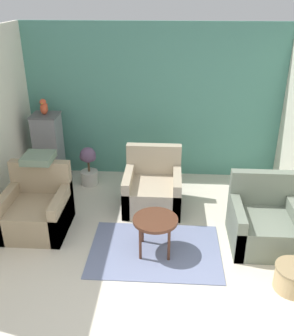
% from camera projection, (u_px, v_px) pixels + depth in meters
% --- Properties ---
extents(ground_plane, '(20.00, 20.00, 0.00)m').
position_uv_depth(ground_plane, '(136.00, 322.00, 3.80)').
color(ground_plane, beige).
rests_on(ground_plane, ground).
extents(wall_back_accent, '(4.44, 0.06, 2.62)m').
position_uv_depth(wall_back_accent, '(154.00, 103.00, 6.37)').
color(wall_back_accent, '#4C897A').
rests_on(wall_back_accent, ground_plane).
extents(area_rug, '(1.68, 1.18, 0.01)m').
position_uv_depth(area_rug, '(155.00, 250.00, 4.84)').
color(area_rug, slate).
rests_on(area_rug, ground_plane).
extents(coffee_table, '(0.57, 0.57, 0.49)m').
position_uv_depth(coffee_table, '(155.00, 223.00, 4.65)').
color(coffee_table, '#512D1E').
rests_on(coffee_table, ground_plane).
extents(armchair_left, '(0.85, 0.86, 0.90)m').
position_uv_depth(armchair_left, '(37.00, 211.00, 5.19)').
color(armchair_left, '#9E896B').
rests_on(armchair_left, ground_plane).
extents(armchair_right, '(0.85, 0.86, 0.90)m').
position_uv_depth(armchair_right, '(264.00, 224.00, 4.89)').
color(armchair_right, slate).
rests_on(armchair_right, ground_plane).
extents(armchair_middle, '(0.85, 0.86, 0.90)m').
position_uv_depth(armchair_middle, '(153.00, 189.00, 5.74)').
color(armchair_middle, tan).
rests_on(armchair_middle, ground_plane).
extents(birdcage, '(0.57, 0.57, 1.22)m').
position_uv_depth(birdcage, '(49.00, 150.00, 6.36)').
color(birdcage, '#555559').
rests_on(birdcage, ground_plane).
extents(parrot, '(0.12, 0.22, 0.27)m').
position_uv_depth(parrot, '(44.00, 107.00, 6.03)').
color(parrot, '#D14C2D').
rests_on(parrot, birdcage).
extents(potted_plant, '(0.30, 0.30, 0.68)m').
position_uv_depth(potted_plant, '(89.00, 166.00, 6.37)').
color(potted_plant, beige).
rests_on(potted_plant, ground_plane).
extents(wicker_basket, '(0.43, 0.43, 0.29)m').
position_uv_depth(wicker_basket, '(293.00, 277.00, 4.17)').
color(wicker_basket, tan).
rests_on(wicker_basket, ground_plane).
extents(throw_pillow, '(0.41, 0.41, 0.10)m').
position_uv_depth(throw_pillow, '(38.00, 158.00, 5.19)').
color(throw_pillow, slate).
rests_on(throw_pillow, armchair_left).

